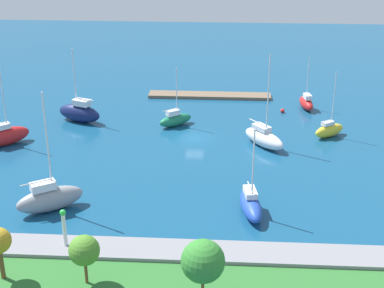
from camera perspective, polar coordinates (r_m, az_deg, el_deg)
water at (r=79.78m, az=0.25°, el=0.61°), size 160.00×160.00×0.00m
pier_dock at (r=96.39m, az=1.77°, el=4.85°), size 20.37×2.94×0.51m
breakwater at (r=53.55m, az=-1.60°, el=-10.97°), size 73.51×3.44×1.34m
harbor_beacon at (r=53.80m, az=-12.60°, el=-7.86°), size 0.56×0.56×3.73m
park_tree_west at (r=44.42m, az=1.09°, el=-11.58°), size 3.41×3.41×6.15m
park_tree_midwest at (r=48.66m, az=-10.66°, el=-10.37°), size 2.60×2.60×4.50m
sailboat_red_mid_basin at (r=81.05m, az=-18.02°, el=0.80°), size 6.15×5.79×11.05m
sailboat_green_far_south at (r=83.73m, az=-1.68°, el=2.48°), size 5.25×4.61×8.79m
sailboat_blue_off_beacon at (r=61.00m, az=5.85°, el=-5.98°), size 2.97×6.80×9.75m
sailboat_gray_by_breakwater at (r=62.92m, az=-13.97°, el=-5.24°), size 7.22×5.72×13.23m
sailboat_navy_center_basin at (r=86.76m, az=-11.12°, el=3.11°), size 7.38×4.82×11.00m
sailboat_yellow_lone_south at (r=82.07m, az=13.48°, el=1.37°), size 4.93×4.06×9.32m
sailboat_white_outer_mooring at (r=77.31m, az=7.16°, el=0.64°), size 6.19×6.96×12.71m
sailboat_red_far_north at (r=92.37m, az=11.29°, el=4.06°), size 2.43×5.12×8.31m
mooring_buoy_red at (r=90.19m, az=8.98°, el=3.29°), size 0.64×0.64×0.64m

